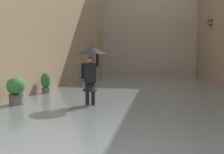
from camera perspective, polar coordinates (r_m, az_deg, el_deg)
The scene contains 6 objects.
ground_plane at distance 12.80m, azimuth 6.49°, elevation -2.53°, with size 60.00×60.00×0.00m, color #605B56.
flood_water at distance 12.79m, azimuth 6.49°, elevation -2.36°, with size 8.91×24.93×0.08m, color slate.
building_facade_far at distance 23.40m, azimuth 8.37°, elevation 14.57°, with size 11.71×1.80×11.27m, color #A89989.
person_wading at distance 7.81m, azimuth -4.83°, elevation 2.89°, with size 0.97×0.97×1.96m.
potted_plant_near_right at distance 8.53m, azimuth -21.02°, elevation -2.89°, with size 0.56×0.56×0.95m.
potted_plant_far_right at distance 10.80m, azimuth -14.85°, elevation -1.38°, with size 0.39×0.39×0.93m.
Camera 1 is at (-0.83, 3.20, 1.60)m, focal length 40.22 mm.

